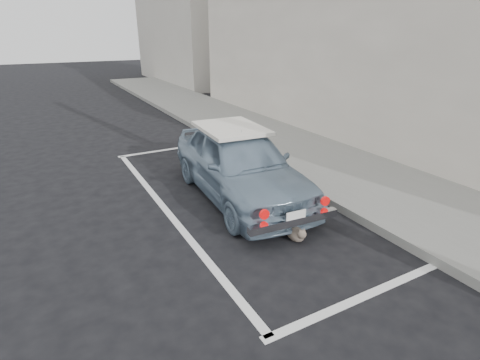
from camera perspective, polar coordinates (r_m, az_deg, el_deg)
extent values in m
plane|color=black|center=(5.05, 10.27, -15.57)|extent=(80.00, 80.00, 0.00)
cube|color=slate|center=(8.27, 19.11, -0.39)|extent=(2.80, 40.00, 0.15)
cube|color=#BDB4A6|center=(11.43, 25.21, 22.31)|extent=(3.50, 18.00, 7.00)
cube|color=black|center=(10.28, 17.49, 11.73)|extent=(0.10, 16.00, 2.40)
cube|color=#B1AAA0|center=(24.75, -8.13, 23.93)|extent=(3.50, 10.00, 8.00)
cube|color=silver|center=(5.06, 18.57, -16.37)|extent=(3.00, 0.12, 0.01)
cube|color=silver|center=(10.49, -10.05, 4.72)|extent=(3.00, 0.12, 0.01)
cube|color=silver|center=(6.98, -11.33, -4.38)|extent=(0.12, 7.00, 0.01)
imported|color=gray|center=(7.13, -0.05, 2.52)|extent=(1.86, 4.07, 1.35)
cube|color=silver|center=(7.30, -1.37, 7.95)|extent=(1.22, 1.58, 0.07)
cube|color=silver|center=(5.70, 8.22, -6.21)|extent=(1.52, 0.22, 0.12)
cube|color=white|center=(5.62, 8.52, -5.50)|extent=(0.33, 0.04, 0.17)
cylinder|color=red|center=(5.32, 3.73, -5.25)|extent=(0.15, 0.05, 0.15)
cylinder|color=red|center=(5.85, 12.86, -3.14)|extent=(0.15, 0.05, 0.15)
cylinder|color=red|center=(5.40, 3.68, -6.95)|extent=(0.12, 0.05, 0.12)
cylinder|color=red|center=(5.93, 12.71, -4.72)|extent=(0.12, 0.05, 0.12)
ellipsoid|color=#6B6052|center=(5.91, 8.45, -8.03)|extent=(0.25, 0.37, 0.22)
sphere|color=#6B6052|center=(5.76, 9.40, -8.09)|extent=(0.14, 0.14, 0.14)
cone|color=#6B6052|center=(5.70, 9.13, -7.57)|extent=(0.05, 0.05, 0.05)
cone|color=#6B6052|center=(5.74, 9.76, -7.39)|extent=(0.05, 0.05, 0.05)
cylinder|color=#6B6052|center=(6.10, 7.87, -7.77)|extent=(0.11, 0.23, 0.03)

